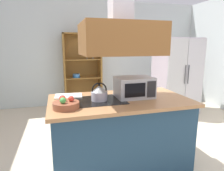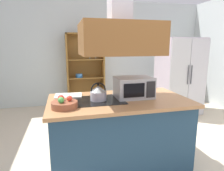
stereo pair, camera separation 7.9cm
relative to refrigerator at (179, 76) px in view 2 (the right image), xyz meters
name	(u,v)px [view 2 (the right image)]	position (x,y,z in m)	size (l,w,h in m)	color
ground_plane	(134,161)	(-1.70, -1.68, -0.86)	(7.80, 7.80, 0.00)	beige
wall_back	(96,53)	(-1.70, 1.32, 0.49)	(6.00, 0.12, 2.70)	silver
kitchen_island	(119,133)	(-1.93, -1.70, -0.40)	(1.71, 0.96, 0.90)	navy
range_hood	(119,29)	(-1.93, -1.70, 0.88)	(0.90, 0.70, 1.26)	brown
refrigerator	(179,76)	(0.00, 0.00, 0.00)	(0.90, 0.77, 1.71)	#C0B1BE
dish_cabinet	(85,74)	(-2.03, 1.11, -0.03)	(0.95, 0.40, 1.85)	brown
kettle	(98,93)	(-2.19, -1.70, 0.14)	(0.19, 0.19, 0.22)	#B8B6C6
cutting_board	(68,96)	(-2.53, -1.41, 0.05)	(0.34, 0.24, 0.02)	white
microwave	(134,87)	(-1.73, -1.66, 0.17)	(0.46, 0.35, 0.26)	#B7BABF
fruit_bowl	(64,104)	(-2.59, -1.89, 0.09)	(0.27, 0.27, 0.14)	brown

